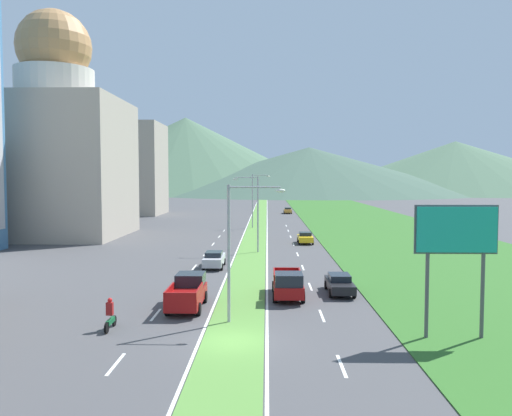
{
  "coord_description": "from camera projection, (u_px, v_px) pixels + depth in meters",
  "views": [
    {
      "loc": [
        1.75,
        -25.88,
        8.45
      ],
      "look_at": [
        0.33,
        39.49,
        4.55
      ],
      "focal_mm": 36.05,
      "sensor_mm": 36.0,
      "label": 1
    }
  ],
  "objects": [
    {
      "name": "hill_far_left",
      "position": [
        186.0,
        155.0,
        300.78
      ],
      "size": [
        175.09,
        175.09,
        43.39
      ],
      "primitive_type": "cone",
      "color": "#47664C",
      "rests_on": "ground_plane"
    },
    {
      "name": "edge_line_median_right",
      "position": [
        267.0,
        228.0,
        86.21
      ],
      "size": [
        0.16,
        240.0,
        0.01
      ],
      "primitive_type": "cube",
      "color": "silver",
      "rests_on": "ground_plane"
    },
    {
      "name": "grass_verge_right",
      "position": [
        380.0,
        228.0,
        85.8
      ],
      "size": [
        24.0,
        240.0,
        0.06
      ],
      "primitive_type": "cube",
      "color": "#2D6023",
      "rests_on": "ground_plane"
    },
    {
      "name": "lane_dash_left_5",
      "position": [
        194.0,
        267.0,
        48.31
      ],
      "size": [
        0.16,
        2.8,
        0.01
      ],
      "primitive_type": "cube",
      "color": "silver",
      "rests_on": "ground_plane"
    },
    {
      "name": "lane_dash_left_4",
      "position": [
        179.0,
        286.0,
        39.96
      ],
      "size": [
        0.16,
        2.8,
        0.01
      ],
      "primitive_type": "cube",
      "color": "silver",
      "rests_on": "ground_plane"
    },
    {
      "name": "domed_building",
      "position": [
        56.0,
        148.0,
        73.37
      ],
      "size": [
        18.89,
        18.89,
        32.04
      ],
      "color": "#9E9384",
      "rests_on": "ground_plane"
    },
    {
      "name": "lane_dash_right_8",
      "position": [
        291.0,
        237.0,
        73.17
      ],
      "size": [
        0.16,
        2.8,
        0.01
      ],
      "primitive_type": "cube",
      "color": "silver",
      "rests_on": "ground_plane"
    },
    {
      "name": "lane_dash_left_7",
      "position": [
        213.0,
        244.0,
        65.03
      ],
      "size": [
        0.16,
        2.8,
        0.01
      ],
      "primitive_type": "cube",
      "color": "silver",
      "rests_on": "ground_plane"
    },
    {
      "name": "midrise_colored",
      "position": [
        129.0,
        169.0,
        117.35
      ],
      "size": [
        15.29,
        15.29,
        20.73
      ],
      "primitive_type": "cube",
      "color": "#9E9384",
      "rests_on": "ground_plane"
    },
    {
      "name": "lane_dash_left_3",
      "position": [
        156.0,
        315.0,
        31.6
      ],
      "size": [
        0.16,
        2.8,
        0.01
      ],
      "primitive_type": "cube",
      "color": "silver",
      "rests_on": "ground_plane"
    },
    {
      "name": "edge_line_median_left",
      "position": [
        246.0,
        228.0,
        86.28
      ],
      "size": [
        0.16,
        240.0,
        0.01
      ],
      "primitive_type": "cube",
      "color": "silver",
      "rests_on": "ground_plane"
    },
    {
      "name": "pickup_truck_1",
      "position": [
        288.0,
        284.0,
        35.89
      ],
      "size": [
        2.18,
        5.4,
        2.0
      ],
      "rotation": [
        0.0,
        0.0,
        -1.57
      ],
      "color": "maroon",
      "rests_on": "ground_plane"
    },
    {
      "name": "lane_dash_right_4",
      "position": [
        310.0,
        287.0,
        39.73
      ],
      "size": [
        0.16,
        2.8,
        0.01
      ],
      "primitive_type": "cube",
      "color": "silver",
      "rests_on": "ground_plane"
    },
    {
      "name": "car_3",
      "position": [
        340.0,
        283.0,
        37.44
      ],
      "size": [
        1.87,
        4.51,
        1.38
      ],
      "rotation": [
        0.0,
        0.0,
        -1.57
      ],
      "color": "black",
      "rests_on": "ground_plane"
    },
    {
      "name": "lane_dash_right_9",
      "position": [
        288.0,
        231.0,
        81.53
      ],
      "size": [
        0.16,
        2.8,
        0.01
      ],
      "primitive_type": "cube",
      "color": "silver",
      "rests_on": "ground_plane"
    },
    {
      "name": "lane_dash_right_7",
      "position": [
        294.0,
        244.0,
        64.81
      ],
      "size": [
        0.16,
        2.8,
        0.01
      ],
      "primitive_type": "cube",
      "color": "silver",
      "rests_on": "ground_plane"
    },
    {
      "name": "hill_far_right",
      "position": [
        455.0,
        167.0,
        290.55
      ],
      "size": [
        166.27,
        166.27,
        28.87
      ],
      "primitive_type": "cone",
      "color": "#47664C",
      "rests_on": "ground_plane"
    },
    {
      "name": "street_lamp_near",
      "position": [
        236.0,
        242.0,
        29.56
      ],
      "size": [
        3.35,
        0.28,
        8.04
      ],
      "color": "#99999E",
      "rests_on": "ground_plane"
    },
    {
      "name": "car_0",
      "position": [
        214.0,
        259.0,
        48.16
      ],
      "size": [
        1.89,
        4.69,
        1.52
      ],
      "rotation": [
        0.0,
        0.0,
        1.57
      ],
      "color": "#B2B2B7",
      "rests_on": "ground_plane"
    },
    {
      "name": "billboard_roadside",
      "position": [
        456.0,
        238.0,
        26.58
      ],
      "size": [
        4.31,
        0.28,
        7.04
      ],
      "color": "#4C4C51",
      "rests_on": "ground_plane"
    },
    {
      "name": "car_1",
      "position": [
        305.0,
        238.0,
        65.73
      ],
      "size": [
        1.93,
        4.03,
        1.44
      ],
      "rotation": [
        0.0,
        0.0,
        -1.57
      ],
      "color": "yellow",
      "rests_on": "ground_plane"
    },
    {
      "name": "lane_dash_left_2",
      "position": [
        116.0,
        364.0,
        23.24
      ],
      "size": [
        0.16,
        2.8,
        0.01
      ],
      "primitive_type": "cube",
      "color": "silver",
      "rests_on": "ground_plane"
    },
    {
      "name": "lane_dash_right_6",
      "position": [
        298.0,
        254.0,
        56.45
      ],
      "size": [
        0.16,
        2.8,
        0.01
      ],
      "primitive_type": "cube",
      "color": "silver",
      "rests_on": "ground_plane"
    },
    {
      "name": "street_lamp_mid",
      "position": [
        255.0,
        208.0,
        57.49
      ],
      "size": [
        2.91,
        0.29,
        8.6
      ],
      "color": "#99999E",
      "rests_on": "ground_plane"
    },
    {
      "name": "lane_dash_right_10",
      "position": [
        286.0,
        226.0,
        89.89
      ],
      "size": [
        0.16,
        2.8,
        0.01
      ],
      "primitive_type": "cube",
      "color": "silver",
      "rests_on": "ground_plane"
    },
    {
      "name": "lane_dash_right_2",
      "position": [
        342.0,
        366.0,
        23.01
      ],
      "size": [
        0.16,
        2.8,
        0.01
      ],
      "primitive_type": "cube",
      "color": "silver",
      "rests_on": "ground_plane"
    },
    {
      "name": "car_4",
      "position": [
        288.0,
        210.0,
        120.65
      ],
      "size": [
        1.86,
        4.74,
        1.37
      ],
      "rotation": [
        0.0,
        0.0,
        -1.57
      ],
      "color": "#C6842D",
      "rests_on": "ground_plane"
    },
    {
      "name": "hill_far_center",
      "position": [
        309.0,
        170.0,
        273.86
      ],
      "size": [
        174.33,
        174.33,
        24.49
      ],
      "primitive_type": "cone",
      "color": "#3D5647",
      "rests_on": "ground_plane"
    },
    {
      "name": "pickup_truck_0",
      "position": [
        188.0,
        292.0,
        33.36
      ],
      "size": [
        2.18,
        5.4,
        2.0
      ],
      "rotation": [
        0.0,
        0.0,
        1.57
      ],
      "color": "maroon",
      "rests_on": "ground_plane"
    },
    {
      "name": "lane_dash_right_5",
      "position": [
        303.0,
        268.0,
        48.09
      ],
      "size": [
        0.16,
        2.8,
        0.01
      ],
      "primitive_type": "cube",
      "color": "silver",
      "rests_on": "ground_plane"
    },
    {
      "name": "grass_median",
      "position": [
        257.0,
        228.0,
        86.24
      ],
      "size": [
        3.2,
        240.0,
        0.06
      ],
      "primitive_type": "cube",
      "color": "#518438",
      "rests_on": "ground_plane"
    },
    {
      "name": "ground_plane",
      "position": [
        233.0,
        342.0,
        26.37
      ],
      "size": [
        600.0,
        600.0,
        0.0
      ],
      "primitive_type": "plane",
      "color": "#424244"
    },
    {
      "name": "lane_dash_right_3",
      "position": [
        322.0,
        316.0,
        31.37
      ],
      "size": [
        0.16,
        2.8,
        0.01
      ],
      "primitive_type": "cube",
      "color": "silver",
      "rests_on": "ground_plane"
    },
    {
      "name": "motorcycle_rider",
      "position": [
        110.0,
        317.0,
        28.45
      ],
      "size": [
        0.36,
        2.0,
        1.8
      ],
      "rotation": [
        0.0,
        0.0,
        1.57
      ],
      "color": "black",
      "rests_on": "ground_plane"
    },
    {
      "name": "lane_dash_left_9",
      "position": [
        224.0,
        230.0,
        81.75
      ],
      "size": [
        0.16,
        2.8,
        0.01
      ],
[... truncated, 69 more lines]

